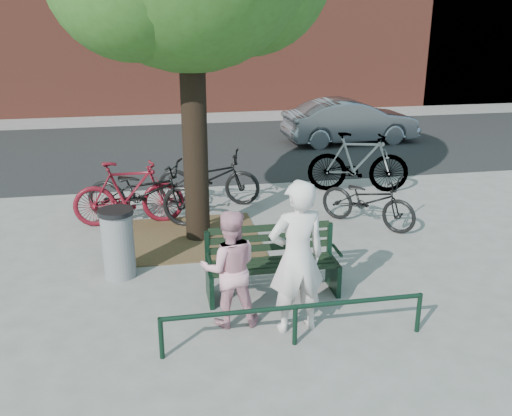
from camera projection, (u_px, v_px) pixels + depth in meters
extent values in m
plane|color=gray|center=(273.00, 295.00, 7.65)|extent=(90.00, 90.00, 0.00)
cube|color=brown|center=(186.00, 238.00, 9.51)|extent=(2.40, 2.00, 0.02)
cube|color=black|center=(207.00, 148.00, 15.52)|extent=(40.00, 7.00, 0.01)
cube|color=black|center=(210.00, 285.00, 7.43)|extent=(0.06, 0.52, 0.45)
cube|color=black|center=(207.00, 247.00, 7.49)|extent=(0.06, 0.06, 0.44)
cylinder|color=black|center=(210.00, 260.00, 7.20)|extent=(0.04, 0.36, 0.04)
cube|color=black|center=(333.00, 275.00, 7.72)|extent=(0.06, 0.52, 0.45)
cube|color=black|center=(330.00, 238.00, 7.78)|extent=(0.06, 0.06, 0.44)
cylinder|color=black|center=(337.00, 250.00, 7.49)|extent=(0.04, 0.36, 0.04)
cube|color=black|center=(273.00, 264.00, 7.50)|extent=(1.64, 0.46, 0.04)
cube|color=black|center=(270.00, 238.00, 7.61)|extent=(1.64, 0.03, 0.47)
cylinder|color=black|center=(161.00, 338.00, 6.19)|extent=(0.06, 0.06, 0.50)
cylinder|color=black|center=(295.00, 325.00, 6.45)|extent=(0.06, 0.06, 0.50)
cylinder|color=black|center=(419.00, 313.00, 6.71)|extent=(0.06, 0.06, 0.50)
cylinder|color=black|center=(295.00, 307.00, 6.38)|extent=(3.00, 0.06, 0.06)
cylinder|color=black|center=(194.00, 125.00, 8.91)|extent=(0.40, 0.40, 3.80)
imported|color=beige|center=(297.00, 257.00, 6.55)|extent=(0.73, 0.52, 1.87)
imported|color=#D290A1|center=(230.00, 268.00, 6.75)|extent=(0.74, 0.59, 1.45)
cylinder|color=gray|center=(118.00, 245.00, 8.04)|extent=(0.45, 0.45, 0.94)
cylinder|color=black|center=(115.00, 212.00, 7.87)|extent=(0.49, 0.49, 0.07)
imported|color=black|center=(144.00, 192.00, 10.02)|extent=(2.30, 1.56, 1.14)
imported|color=#550C16|center=(129.00, 193.00, 9.94)|extent=(1.93, 0.57, 1.15)
imported|color=black|center=(209.00, 178.00, 11.03)|extent=(2.11, 1.20, 1.05)
imported|color=gray|center=(358.00, 162.00, 11.74)|extent=(2.15, 1.08, 1.24)
imported|color=black|center=(368.00, 200.00, 9.92)|extent=(1.67, 1.72, 0.93)
imported|color=slate|center=(350.00, 121.00, 15.97)|extent=(3.81, 1.55, 1.23)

